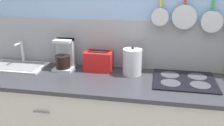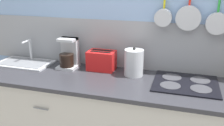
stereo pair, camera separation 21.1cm
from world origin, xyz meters
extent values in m
cube|color=#84A3CC|center=(0.00, 0.37, 1.30)|extent=(7.20, 0.06, 2.60)
cube|color=gray|center=(0.00, 0.36, 1.16)|extent=(7.20, 0.07, 0.46)
cylinder|color=gold|center=(0.15, 0.31, 1.58)|extent=(0.02, 0.02, 0.13)
cylinder|color=#B7BABF|center=(0.15, 0.28, 1.44)|extent=(0.15, 0.07, 0.15)
cylinder|color=#B7BABF|center=(0.36, 0.30, 1.44)|extent=(0.21, 0.04, 0.21)
cylinder|color=green|center=(0.59, 0.31, 1.58)|extent=(0.02, 0.02, 0.15)
cylinder|color=#B7BABF|center=(0.59, 0.29, 1.41)|extent=(0.18, 0.05, 0.18)
cylinder|color=slate|center=(-0.75, -0.32, 0.73)|extent=(0.14, 0.01, 0.01)
cube|color=#2D2D33|center=(0.00, 0.00, 0.91)|extent=(3.05, 0.66, 0.03)
cube|color=#B7BABF|center=(-1.21, 0.14, 0.94)|extent=(0.56, 0.33, 0.01)
cube|color=slate|center=(-1.21, 0.14, 0.95)|extent=(0.47, 0.26, 0.00)
cylinder|color=#B7BABF|center=(-1.21, 0.27, 1.05)|extent=(0.03, 0.03, 0.23)
cylinder|color=#B7BABF|center=(-1.21, 0.20, 1.15)|extent=(0.02, 0.13, 0.02)
cube|color=#B7BABF|center=(-0.73, 0.17, 0.94)|extent=(0.18, 0.19, 0.02)
cube|color=#B7BABF|center=(-0.73, 0.23, 1.08)|extent=(0.17, 0.07, 0.29)
cylinder|color=black|center=(-0.73, 0.14, 1.02)|extent=(0.14, 0.14, 0.12)
cube|color=#B7BABF|center=(-0.73, 0.19, 1.21)|extent=(0.17, 0.14, 0.02)
cube|color=red|center=(-0.40, 0.21, 1.02)|extent=(0.26, 0.17, 0.18)
cube|color=black|center=(-0.40, 0.18, 1.12)|extent=(0.19, 0.03, 0.00)
cube|color=black|center=(-0.40, 0.24, 1.12)|extent=(0.19, 0.03, 0.00)
cube|color=black|center=(-0.53, 0.21, 1.06)|extent=(0.02, 0.02, 0.02)
cylinder|color=#B7BABF|center=(-0.07, 0.16, 1.05)|extent=(0.17, 0.17, 0.24)
sphere|color=black|center=(-0.07, 0.16, 1.18)|extent=(0.02, 0.02, 0.02)
cube|color=black|center=(0.38, 0.08, 0.94)|extent=(0.52, 0.46, 0.01)
cylinder|color=#38383D|center=(0.27, -0.01, 0.94)|extent=(0.16, 0.16, 0.00)
cylinder|color=#38383D|center=(0.50, -0.01, 0.94)|extent=(0.16, 0.16, 0.00)
cylinder|color=#38383D|center=(0.27, 0.18, 0.94)|extent=(0.16, 0.16, 0.00)
cylinder|color=#38383D|center=(0.50, 0.18, 0.94)|extent=(0.16, 0.16, 0.00)
camera|label=1|loc=(0.14, -1.96, 1.77)|focal=40.00mm
camera|label=2|loc=(0.34, -1.91, 1.77)|focal=40.00mm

